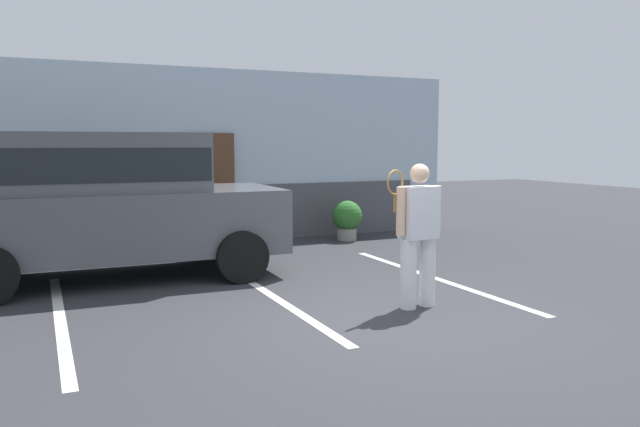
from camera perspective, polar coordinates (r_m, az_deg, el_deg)
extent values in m
plane|color=#2D2D33|center=(6.86, 6.04, -9.70)|extent=(40.00, 40.00, 0.00)
cube|color=silver|center=(7.41, -22.82, -8.93)|extent=(0.12, 4.40, 0.01)
cube|color=silver|center=(7.86, -4.42, -7.56)|extent=(0.12, 4.40, 0.01)
cube|color=silver|center=(8.99, 10.57, -5.86)|extent=(0.12, 4.40, 0.01)
cube|color=silver|center=(12.23, -8.64, 5.25)|extent=(9.72, 0.30, 3.32)
cube|color=#4C4C51|center=(12.12, -8.29, -0.01)|extent=(8.16, 0.10, 1.10)
cube|color=brown|center=(11.96, -9.96, 2.28)|extent=(0.90, 0.06, 2.10)
cube|color=#4C4F54|center=(9.17, -18.28, -0.78)|extent=(4.65, 2.02, 0.90)
cube|color=#4C4F54|center=(9.09, -20.04, 4.47)|extent=(2.94, 1.83, 0.80)
cube|color=black|center=(9.09, -20.04, 4.35)|extent=(2.89, 1.85, 0.44)
cylinder|color=black|center=(10.40, -10.11, -2.17)|extent=(0.73, 0.28, 0.72)
cylinder|color=black|center=(8.58, -7.23, -3.95)|extent=(0.73, 0.28, 0.72)
cylinder|color=black|center=(10.17, -27.40, -3.00)|extent=(0.73, 0.28, 0.72)
cylinder|color=white|center=(7.42, 9.85, -5.29)|extent=(0.19, 0.19, 0.81)
cylinder|color=white|center=(7.25, 8.14, -5.53)|extent=(0.19, 0.19, 0.81)
cube|color=silver|center=(7.22, 9.10, 0.10)|extent=(0.43, 0.29, 0.61)
sphere|color=beige|center=(7.18, 9.17, 3.66)|extent=(0.22, 0.22, 0.22)
cylinder|color=beige|center=(7.38, 10.69, 0.41)|extent=(0.10, 0.10, 0.55)
cylinder|color=beige|center=(7.06, 7.45, 0.20)|extent=(0.10, 0.10, 0.55)
torus|color=olive|center=(7.05, 6.93, 2.86)|extent=(0.28, 0.13, 0.29)
cylinder|color=olive|center=(7.06, 6.90, 0.95)|extent=(0.03, 0.03, 0.20)
cylinder|color=gray|center=(12.27, 2.49, -1.91)|extent=(0.38, 0.38, 0.23)
sphere|color=#2D6B28|center=(12.22, 2.50, -0.19)|extent=(0.60, 0.60, 0.60)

